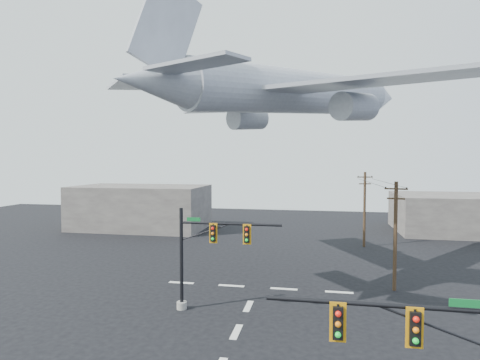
% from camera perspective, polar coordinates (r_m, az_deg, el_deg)
% --- Properties ---
extents(lane_markings, '(14.00, 21.20, 0.01)m').
position_cam_1_polar(lane_markings, '(25.07, 0.11, -19.58)').
color(lane_markings, silver).
rests_on(lane_markings, ground).
extents(signal_mast_far, '(6.75, 0.72, 6.54)m').
position_cam_1_polar(signal_mast_far, '(25.86, -5.36, -10.68)').
color(signal_mast_far, gray).
rests_on(signal_mast_far, ground).
extents(utility_pole_a, '(1.58, 0.50, 8.03)m').
position_cam_1_polar(utility_pole_a, '(31.65, 21.22, -7.14)').
color(utility_pole_a, '#43321C').
rests_on(utility_pole_a, ground).
extents(utility_pole_b, '(1.67, 0.38, 8.29)m').
position_cam_1_polar(utility_pole_b, '(46.43, 17.29, -3.79)').
color(utility_pole_b, '#43321C').
rests_on(utility_pole_b, ground).
extents(power_lines, '(1.96, 15.17, 0.03)m').
position_cam_1_polar(power_lines, '(38.69, 18.96, -0.31)').
color(power_lines, black).
extents(airliner, '(24.73, 27.10, 8.10)m').
position_cam_1_polar(airliner, '(31.98, 8.19, 12.17)').
color(airliner, '#A7ADB3').
extents(building_left, '(18.00, 10.00, 6.00)m').
position_cam_1_polar(building_left, '(58.19, -13.95, -3.76)').
color(building_left, slate).
rests_on(building_left, ground).
extents(building_right, '(14.00, 12.00, 5.00)m').
position_cam_1_polar(building_right, '(60.52, 27.85, -4.23)').
color(building_right, slate).
rests_on(building_right, ground).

